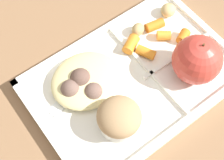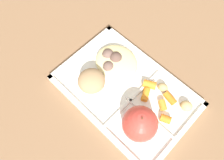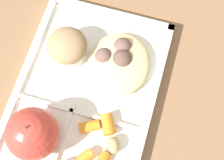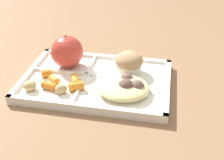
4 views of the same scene
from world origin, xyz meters
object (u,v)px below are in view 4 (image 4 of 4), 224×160
object	(u,v)px
lunch_tray	(96,81)
green_apple	(67,52)
plastic_fork	(142,93)
bran_muffin	(129,63)

from	to	relation	value
lunch_tray	green_apple	distance (m)	0.12
lunch_tray	plastic_fork	xyz separation A→B (m)	(0.13, -0.04, 0.01)
lunch_tray	bran_muffin	xyz separation A→B (m)	(0.08, 0.05, 0.03)
plastic_fork	green_apple	bearing A→B (deg)	156.59
bran_muffin	plastic_fork	world-z (taller)	bran_muffin
bran_muffin	plastic_fork	distance (m)	0.11
bran_muffin	plastic_fork	bearing A→B (deg)	-63.94
lunch_tray	plastic_fork	world-z (taller)	lunch_tray
green_apple	plastic_fork	world-z (taller)	green_apple
bran_muffin	lunch_tray	bearing A→B (deg)	-145.07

